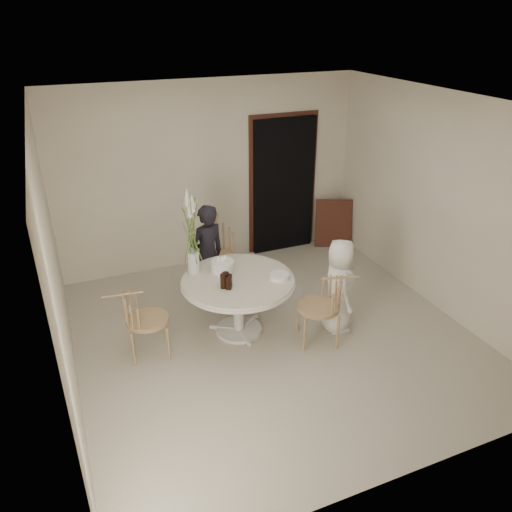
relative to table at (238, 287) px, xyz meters
name	(u,v)px	position (x,y,z in m)	size (l,w,h in m)	color
ground	(274,335)	(0.35, -0.25, -0.62)	(4.50, 4.50, 0.00)	beige
room_shell	(276,209)	(0.35, -0.25, 1.00)	(4.50, 4.50, 4.50)	silver
doorway	(284,186)	(1.50, 1.94, 0.43)	(1.00, 0.10, 2.10)	black
door_trim	(283,182)	(1.50, 1.98, 0.49)	(1.12, 0.03, 2.22)	#51201C
table	(238,287)	(0.00, 0.00, 0.00)	(1.33, 1.33, 0.73)	silver
picture_frame	(333,223)	(2.30, 1.70, -0.23)	(0.59, 0.04, 0.78)	#51201C
chair_far	(216,247)	(0.09, 1.10, 0.02)	(0.69, 0.71, 0.98)	tan
chair_right	(329,300)	(0.90, -0.55, -0.07)	(0.58, 0.55, 0.84)	tan
chair_left	(136,314)	(-1.19, 0.01, -0.08)	(0.53, 0.49, 0.82)	tan
girl	(207,255)	(-0.12, 0.80, 0.07)	(0.50, 0.33, 1.37)	black
boy	(339,286)	(1.12, -0.39, -0.03)	(0.58, 0.37, 1.18)	white
birthday_cake	(223,266)	(-0.10, 0.25, 0.18)	(0.27, 0.27, 0.18)	white
cola_tumbler_a	(228,283)	(-0.18, -0.18, 0.19)	(0.07, 0.07, 0.15)	black
cola_tumbler_b	(229,281)	(-0.15, -0.13, 0.19)	(0.07, 0.07, 0.15)	black
cola_tumbler_c	(224,281)	(-0.22, -0.14, 0.20)	(0.08, 0.08, 0.17)	black
cola_tumbler_d	(226,279)	(-0.19, -0.11, 0.20)	(0.08, 0.08, 0.17)	black
plate_stack	(279,276)	(0.44, -0.18, 0.14)	(0.23, 0.23, 0.06)	white
flower_vase	(192,234)	(-0.42, 0.35, 0.61)	(0.14, 0.14, 1.05)	silver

